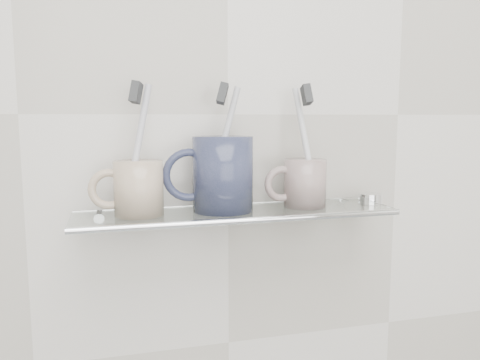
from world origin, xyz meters
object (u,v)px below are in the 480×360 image
object	(u,v)px
mug_right	(305,183)
mug_left	(139,188)
shelf_glass	(237,213)
mug_center	(223,174)

from	to	relation	value
mug_right	mug_left	bearing A→B (deg)	173.97
mug_left	mug_right	size ratio (longest dim) A/B	1.05
mug_left	shelf_glass	bearing A→B (deg)	-12.82
shelf_glass	mug_left	distance (m)	0.16
mug_right	mug_center	bearing A→B (deg)	173.97
shelf_glass	mug_left	bearing A→B (deg)	178.10
mug_center	mug_right	size ratio (longest dim) A/B	1.50
mug_left	mug_right	world-z (taller)	mug_left
mug_right	shelf_glass	bearing A→B (deg)	176.45
shelf_glass	mug_left	xyz separation A→B (m)	(-0.15, 0.00, 0.04)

